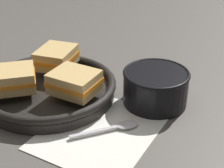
{
  "coord_description": "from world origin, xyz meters",
  "views": [
    {
      "loc": [
        -0.48,
        -0.4,
        0.43
      ],
      "look_at": [
        0.04,
        0.04,
        0.04
      ],
      "focal_mm": 55.0,
      "sensor_mm": 36.0,
      "label": 1
    }
  ],
  "objects_px": {
    "sandwich_far_left": "(56,57)",
    "soup_bowl": "(156,86)",
    "skillet": "(49,88)",
    "sandwich_near_left": "(12,79)",
    "spoon": "(118,127)",
    "sandwich_near_right": "(74,82)"
  },
  "relations": [
    {
      "from": "soup_bowl",
      "to": "spoon",
      "type": "bearing_deg",
      "value": -179.06
    },
    {
      "from": "sandwich_near_right",
      "to": "sandwich_far_left",
      "type": "height_order",
      "value": "same"
    },
    {
      "from": "skillet",
      "to": "sandwich_far_left",
      "type": "height_order",
      "value": "sandwich_far_left"
    },
    {
      "from": "sandwich_far_left",
      "to": "soup_bowl",
      "type": "bearing_deg",
      "value": -74.22
    },
    {
      "from": "soup_bowl",
      "to": "sandwich_near_left",
      "type": "distance_m",
      "value": 0.32
    },
    {
      "from": "spoon",
      "to": "skillet",
      "type": "bearing_deg",
      "value": 120.51
    },
    {
      "from": "skillet",
      "to": "sandwich_near_right",
      "type": "xyz_separation_m",
      "value": [
        0.01,
        -0.08,
        0.04
      ]
    },
    {
      "from": "spoon",
      "to": "sandwich_near_left",
      "type": "relative_size",
      "value": 1.04
    },
    {
      "from": "skillet",
      "to": "sandwich_far_left",
      "type": "bearing_deg",
      "value": 33.01
    },
    {
      "from": "skillet",
      "to": "sandwich_near_right",
      "type": "height_order",
      "value": "sandwich_near_right"
    },
    {
      "from": "spoon",
      "to": "sandwich_near_right",
      "type": "height_order",
      "value": "sandwich_near_right"
    },
    {
      "from": "soup_bowl",
      "to": "skillet",
      "type": "bearing_deg",
      "value": 123.72
    },
    {
      "from": "sandwich_near_right",
      "to": "spoon",
      "type": "bearing_deg",
      "value": -91.53
    },
    {
      "from": "spoon",
      "to": "sandwich_near_right",
      "type": "relative_size",
      "value": 1.18
    },
    {
      "from": "soup_bowl",
      "to": "skillet",
      "type": "xyz_separation_m",
      "value": [
        -0.14,
        0.21,
        -0.02
      ]
    },
    {
      "from": "spoon",
      "to": "skillet",
      "type": "height_order",
      "value": "skillet"
    },
    {
      "from": "sandwich_near_right",
      "to": "sandwich_far_left",
      "type": "xyz_separation_m",
      "value": [
        0.06,
        0.13,
        0.0
      ]
    },
    {
      "from": "skillet",
      "to": "sandwich_near_left",
      "type": "bearing_deg",
      "value": 155.6
    },
    {
      "from": "skillet",
      "to": "sandwich_far_left",
      "type": "relative_size",
      "value": 3.46
    },
    {
      "from": "spoon",
      "to": "sandwich_near_left",
      "type": "height_order",
      "value": "sandwich_near_left"
    },
    {
      "from": "skillet",
      "to": "sandwich_near_right",
      "type": "distance_m",
      "value": 0.09
    },
    {
      "from": "skillet",
      "to": "sandwich_near_left",
      "type": "height_order",
      "value": "sandwich_near_left"
    }
  ]
}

